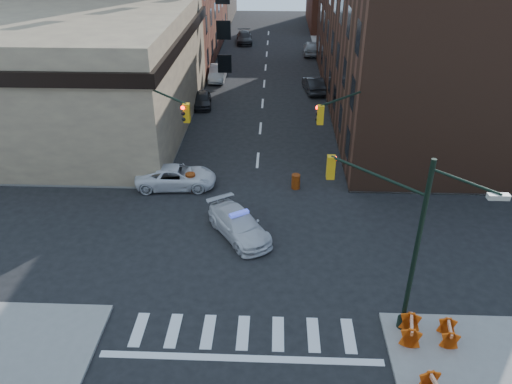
# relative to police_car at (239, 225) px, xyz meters

# --- Properties ---
(ground) EXTENTS (140.00, 140.00, 0.00)m
(ground) POSITION_rel_police_car_xyz_m (0.67, -0.50, -0.70)
(ground) COLOR black
(ground) RESTS_ON ground
(sidewalk_nw) EXTENTS (34.00, 54.50, 0.15)m
(sidewalk_nw) POSITION_rel_police_car_xyz_m (-22.33, 32.25, -0.63)
(sidewalk_nw) COLOR gray
(sidewalk_nw) RESTS_ON ground
(sidewalk_ne) EXTENTS (34.00, 54.50, 0.15)m
(sidewalk_ne) POSITION_rel_police_car_xyz_m (23.67, 32.25, -0.63)
(sidewalk_ne) COLOR gray
(sidewalk_ne) RESTS_ON ground
(bank_building) EXTENTS (22.00, 22.00, 9.00)m
(bank_building) POSITION_rel_police_car_xyz_m (-16.33, 16.00, 3.80)
(bank_building) COLOR tan
(bank_building) RESTS_ON ground
(commercial_row_ne) EXTENTS (14.00, 34.00, 14.00)m
(commercial_row_ne) POSITION_rel_police_car_xyz_m (13.67, 22.00, 6.30)
(commercial_row_ne) COLOR #45291B
(commercial_row_ne) RESTS_ON ground
(signal_pole_se) EXTENTS (5.40, 5.27, 8.00)m
(signal_pole_se) POSITION_rel_police_car_xyz_m (6.71, -6.02, 3.91)
(signal_pole_se) COLOR black
(signal_pole_se) RESTS_ON sidewalk_se
(signal_pole_nw) EXTENTS (3.58, 3.67, 8.00)m
(signal_pole_nw) POSITION_rel_police_car_xyz_m (-5.18, 4.84, 3.64)
(signal_pole_nw) COLOR black
(signal_pole_nw) RESTS_ON sidewalk_nw
(signal_pole_ne) EXTENTS (3.67, 3.58, 8.00)m
(signal_pole_ne) POSITION_rel_police_car_xyz_m (6.51, 4.85, 3.64)
(signal_pole_ne) COLOR black
(signal_pole_ne) RESTS_ON sidewalk_ne
(tree_ne_near) EXTENTS (3.00, 3.00, 4.85)m
(tree_ne_near) POSITION_rel_police_car_xyz_m (8.17, 25.50, 2.79)
(tree_ne_near) COLOR black
(tree_ne_near) RESTS_ON sidewalk_ne
(tree_ne_far) EXTENTS (3.00, 3.00, 4.85)m
(tree_ne_far) POSITION_rel_police_car_xyz_m (8.17, 33.50, 2.79)
(tree_ne_far) COLOR black
(tree_ne_far) RESTS_ON sidewalk_ne
(police_car) EXTENTS (4.27, 5.14, 1.40)m
(police_car) POSITION_rel_police_car_xyz_m (0.00, 0.00, 0.00)
(police_car) COLOR silver
(police_car) RESTS_ON ground
(pickup) EXTENTS (5.28, 2.71, 1.43)m
(pickup) POSITION_rel_police_car_xyz_m (-4.45, 5.42, 0.01)
(pickup) COLOR silver
(pickup) RESTS_ON ground
(parked_car_wnear) EXTENTS (2.01, 4.02, 1.32)m
(parked_car_wnear) POSITION_rel_police_car_xyz_m (-4.78, 20.58, -0.04)
(parked_car_wnear) COLOR black
(parked_car_wnear) RESTS_ON ground
(parked_car_wfar) EXTENTS (1.63, 4.66, 1.53)m
(parked_car_wfar) POSITION_rel_police_car_xyz_m (-4.22, 28.60, 0.06)
(parked_car_wfar) COLOR #909498
(parked_car_wfar) RESTS_ON ground
(parked_car_wdeep) EXTENTS (2.45, 5.18, 1.46)m
(parked_car_wdeep) POSITION_rel_police_car_xyz_m (-2.46, 45.26, 0.03)
(parked_car_wdeep) COLOR black
(parked_car_wdeep) RESTS_ON ground
(parked_car_enear) EXTENTS (2.18, 4.70, 1.49)m
(parked_car_enear) POSITION_rel_police_car_xyz_m (5.58, 25.06, 0.04)
(parked_car_enear) COLOR black
(parked_car_enear) RESTS_ON ground
(parked_car_efar) EXTENTS (2.11, 4.87, 1.64)m
(parked_car_efar) POSITION_rel_police_car_xyz_m (6.17, 39.65, 0.12)
(parked_car_efar) COLOR #969A9E
(parked_car_efar) RESTS_ON ground
(pedestrian_a) EXTENTS (0.81, 0.69, 1.87)m
(pedestrian_a) POSITION_rel_police_car_xyz_m (-6.72, 7.50, 0.38)
(pedestrian_a) COLOR black
(pedestrian_a) RESTS_ON sidewalk_nw
(pedestrian_b) EXTENTS (0.87, 0.73, 1.61)m
(pedestrian_b) POSITION_rel_police_car_xyz_m (-10.40, 6.15, 0.25)
(pedestrian_b) COLOR black
(pedestrian_b) RESTS_ON sidewalk_nw
(pedestrian_c) EXTENTS (0.94, 0.95, 1.60)m
(pedestrian_c) POSITION_rel_police_car_xyz_m (-12.33, 8.34, 0.25)
(pedestrian_c) COLOR #1C232B
(pedestrian_c) RESTS_ON sidewalk_nw
(barrel_road) EXTENTS (0.71, 0.71, 0.98)m
(barrel_road) POSITION_rel_police_car_xyz_m (3.28, 5.50, -0.21)
(barrel_road) COLOR red
(barrel_road) RESTS_ON ground
(barrel_bank) EXTENTS (0.81, 0.81, 1.12)m
(barrel_bank) POSITION_rel_police_car_xyz_m (-3.46, 5.10, -0.14)
(barrel_bank) COLOR orange
(barrel_bank) RESTS_ON ground
(barricade_se_a) EXTENTS (0.72, 1.19, 0.84)m
(barricade_se_a) POSITION_rel_police_car_xyz_m (9.17, -7.56, -0.13)
(barricade_se_a) COLOR red
(barricade_se_a) RESTS_ON sidewalk_se
(barricade_se_b) EXTENTS (0.88, 1.37, 0.95)m
(barricade_se_b) POSITION_rel_police_car_xyz_m (7.62, -7.50, -0.08)
(barricade_se_b) COLOR #D06209
(barricade_se_b) RESTS_ON sidewalk_se
(barricade_nw_a) EXTENTS (1.18, 0.78, 0.81)m
(barricade_nw_a) POSITION_rel_police_car_xyz_m (-6.26, 5.20, -0.15)
(barricade_nw_a) COLOR orange
(barricade_nw_a) RESTS_ON sidewalk_nw
(barricade_nw_b) EXTENTS (1.25, 0.68, 0.91)m
(barricade_nw_b) POSITION_rel_police_car_xyz_m (-10.88, 6.11, -0.10)
(barricade_nw_b) COLOR #C95009
(barricade_nw_b) RESTS_ON sidewalk_nw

